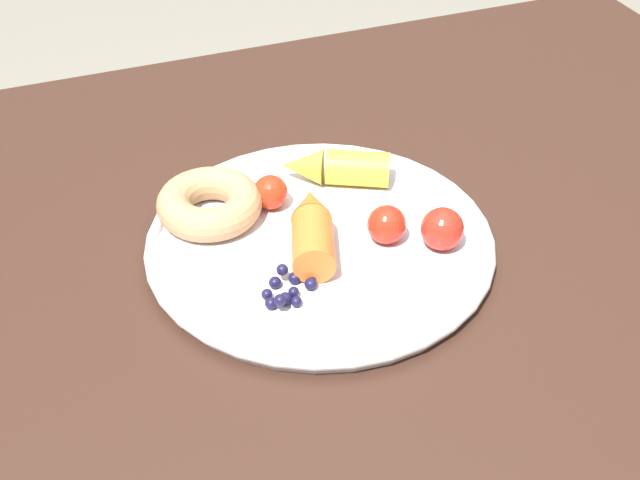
% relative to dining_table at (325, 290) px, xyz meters
% --- Properties ---
extents(dining_table, '(1.25, 0.83, 0.75)m').
position_rel_dining_table_xyz_m(dining_table, '(0.00, 0.00, 0.00)').
color(dining_table, '#382219').
rests_on(dining_table, ground_plane).
extents(plate, '(0.34, 0.34, 0.02)m').
position_rel_dining_table_xyz_m(plate, '(-0.02, -0.03, 0.10)').
color(plate, silver).
rests_on(plate, dining_table).
extents(carrot_orange, '(0.07, 0.12, 0.04)m').
position_rel_dining_table_xyz_m(carrot_orange, '(-0.03, -0.03, 0.12)').
color(carrot_orange, orange).
rests_on(carrot_orange, plate).
extents(carrot_yellow, '(0.12, 0.08, 0.04)m').
position_rel_dining_table_xyz_m(carrot_yellow, '(0.03, 0.06, 0.12)').
color(carrot_yellow, yellow).
rests_on(carrot_yellow, plate).
extents(donut, '(0.12, 0.12, 0.03)m').
position_rel_dining_table_xyz_m(donut, '(-0.11, 0.04, 0.12)').
color(donut, tan).
rests_on(donut, plate).
extents(blueberry_pile, '(0.06, 0.05, 0.02)m').
position_rel_dining_table_xyz_m(blueberry_pile, '(-0.07, -0.09, 0.11)').
color(blueberry_pile, '#191638').
rests_on(blueberry_pile, plate).
extents(tomato_near, '(0.04, 0.04, 0.04)m').
position_rel_dining_table_xyz_m(tomato_near, '(-0.05, 0.04, 0.12)').
color(tomato_near, red).
rests_on(tomato_near, plate).
extents(tomato_mid, '(0.04, 0.04, 0.04)m').
position_rel_dining_table_xyz_m(tomato_mid, '(0.09, -0.08, 0.12)').
color(tomato_mid, red).
rests_on(tomato_mid, plate).
extents(tomato_far, '(0.04, 0.04, 0.04)m').
position_rel_dining_table_xyz_m(tomato_far, '(0.04, -0.05, 0.12)').
color(tomato_far, red).
rests_on(tomato_far, plate).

